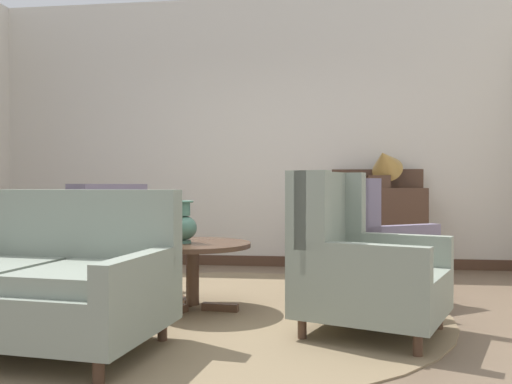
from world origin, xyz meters
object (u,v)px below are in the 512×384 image
at_px(armchair_near_window, 357,249).
at_px(armchair_back_corner, 359,266).
at_px(sideboard, 378,224).
at_px(coffee_table, 192,255).
at_px(gramophone, 384,165).
at_px(armchair_foreground_right, 95,243).
at_px(settee, 45,284).
at_px(porcelain_vase, 184,225).

bearing_deg(armchair_near_window, armchair_back_corner, 143.18).
bearing_deg(sideboard, coffee_table, -127.27).
distance_m(armchair_near_window, gramophone, 1.68).
bearing_deg(armchair_back_corner, armchair_near_window, 18.93).
bearing_deg(coffee_table, armchair_back_corner, -20.63).
bearing_deg(armchair_back_corner, sideboard, 13.27).
height_order(armchair_near_window, armchair_foreground_right, armchair_near_window).
bearing_deg(armchair_foreground_right, gramophone, 140.82).
distance_m(sideboard, gramophone, 0.66).
relative_size(settee, sideboard, 1.31).
bearing_deg(settee, porcelain_vase, 67.37).
relative_size(coffee_table, armchair_foreground_right, 0.87).
bearing_deg(armchair_foreground_right, armchair_near_window, 111.85).
height_order(coffee_table, armchair_foreground_right, armchair_foreground_right).
height_order(coffee_table, sideboard, sideboard).
relative_size(coffee_table, settee, 0.60).
bearing_deg(porcelain_vase, gramophone, 50.48).
bearing_deg(settee, gramophone, 60.30).
bearing_deg(armchair_back_corner, settee, 129.40).
height_order(coffee_table, armchair_back_corner, armchair_back_corner).
xyz_separation_m(armchair_back_corner, armchair_foreground_right, (-2.33, 1.19, -0.01)).
distance_m(coffee_table, armchair_near_window, 1.39).
bearing_deg(armchair_foreground_right, sideboard, 142.75).
bearing_deg(coffee_table, gramophone, 50.67).
distance_m(armchair_foreground_right, sideboard, 3.03).
height_order(porcelain_vase, gramophone, gramophone).
bearing_deg(sideboard, armchair_near_window, -101.96).
distance_m(armchair_foreground_right, gramophone, 3.13).
height_order(porcelain_vase, settee, settee).
bearing_deg(sideboard, armchair_foreground_right, -153.16).
bearing_deg(gramophone, armchair_back_corner, -99.69).
xyz_separation_m(armchair_back_corner, gramophone, (0.42, 2.47, 0.75)).
distance_m(armchair_near_window, sideboard, 1.58).
distance_m(coffee_table, armchair_back_corner, 1.31).
xyz_separation_m(settee, armchair_back_corner, (1.84, 0.59, 0.05)).
height_order(settee, sideboard, sideboard).
height_order(armchair_back_corner, armchair_foreground_right, armchair_back_corner).
distance_m(porcelain_vase, armchair_near_window, 1.48).
bearing_deg(gramophone, armchair_near_window, -104.51).
relative_size(coffee_table, porcelain_vase, 2.77).
relative_size(settee, armchair_near_window, 1.25).
bearing_deg(porcelain_vase, coffee_table, 43.71).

